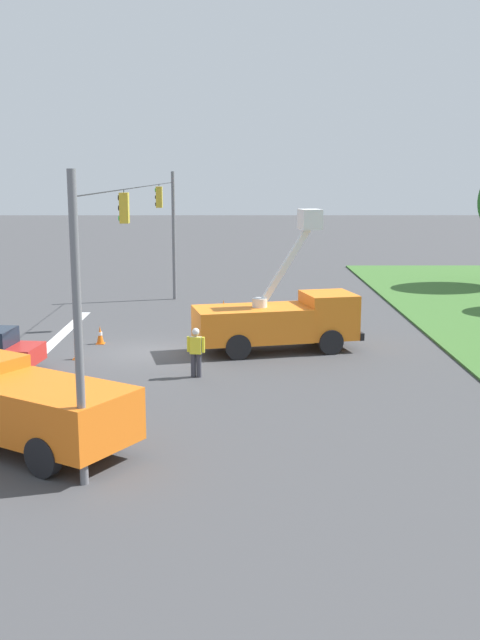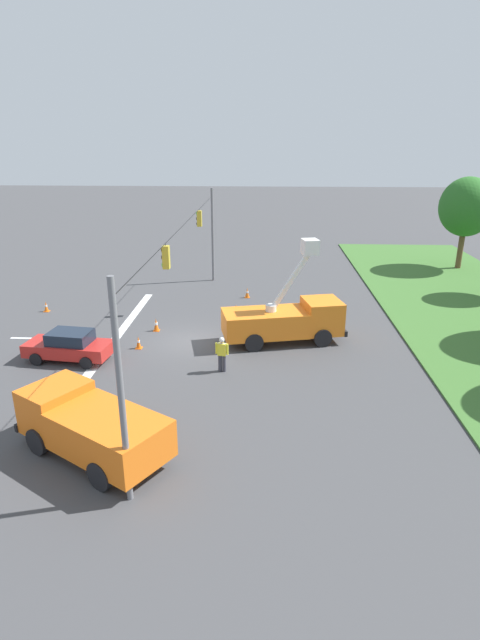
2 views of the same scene
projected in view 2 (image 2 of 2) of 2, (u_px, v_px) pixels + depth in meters
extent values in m
plane|color=#424244|center=(190.00, 341.00, 27.87)|extent=(200.00, 200.00, 0.00)
cube|color=silver|center=(115.00, 340.00, 28.07)|extent=(17.60, 0.50, 0.01)
cube|color=silver|center=(80.00, 339.00, 28.17)|extent=(0.20, 2.00, 0.01)
cube|color=silver|center=(28.00, 338.00, 28.31)|extent=(0.20, 2.00, 0.01)
cylinder|color=slate|center=(213.00, 236.00, 38.86)|extent=(0.20, 0.20, 7.20)
cylinder|color=slate|center=(121.00, 396.00, 14.43)|extent=(0.20, 0.20, 7.20)
cylinder|color=black|center=(186.00, 223.00, 25.63)|extent=(26.00, 0.03, 0.03)
cylinder|color=black|center=(199.00, 210.00, 30.70)|extent=(0.02, 0.02, 0.10)
cube|color=gold|center=(199.00, 219.00, 30.88)|extent=(0.32, 0.28, 0.96)
cylinder|color=green|center=(197.00, 213.00, 30.78)|extent=(0.16, 0.05, 0.16)
cylinder|color=black|center=(197.00, 219.00, 30.89)|extent=(0.16, 0.05, 0.16)
cylinder|color=black|center=(197.00, 224.00, 31.00)|extent=(0.16, 0.05, 0.16)
cylinder|color=black|center=(165.00, 245.00, 20.48)|extent=(0.02, 0.02, 0.10)
cube|color=gold|center=(166.00, 257.00, 20.66)|extent=(0.32, 0.28, 0.96)
cylinder|color=black|center=(162.00, 250.00, 20.56)|extent=(0.16, 0.05, 0.16)
cylinder|color=black|center=(162.00, 257.00, 20.66)|extent=(0.16, 0.05, 0.16)
cylinder|color=green|center=(163.00, 265.00, 20.77)|extent=(0.16, 0.05, 0.16)
cylinder|color=brown|center=(460.00, 251.00, 43.08)|extent=(0.47, 0.47, 3.17)
ellipsoid|color=#286623|center=(467.00, 207.00, 41.81)|extent=(5.11, 4.43, 4.93)
cube|color=orange|center=(265.00, 323.00, 27.29)|extent=(3.23, 4.93, 1.34)
cube|color=orange|center=(322.00, 316.00, 27.73)|extent=(2.57, 2.38, 1.80)
cube|color=#1E2838|center=(334.00, 310.00, 27.73)|extent=(1.92, 0.52, 0.81)
cube|color=black|center=(339.00, 327.00, 28.15)|extent=(2.27, 0.66, 0.30)
cylinder|color=black|center=(311.00, 325.00, 28.97)|extent=(0.49, 1.04, 1.00)
cylinder|color=black|center=(323.00, 338.00, 27.02)|extent=(0.49, 1.04, 1.00)
cylinder|color=black|center=(247.00, 329.00, 28.36)|extent=(0.49, 1.04, 1.00)
cylinder|color=black|center=(254.00, 342.00, 26.41)|extent=(0.49, 1.04, 1.00)
cylinder|color=silver|center=(271.00, 308.00, 27.05)|extent=(0.60, 0.60, 0.36)
cube|color=white|center=(290.00, 282.00, 26.73)|extent=(0.73, 2.25, 3.34)
cube|color=white|center=(310.00, 247.00, 26.27)|extent=(1.05, 0.98, 0.80)
cube|color=orange|center=(110.00, 435.00, 16.92)|extent=(4.14, 4.65, 1.35)
cube|color=orange|center=(57.00, 406.00, 18.41)|extent=(2.85, 2.67, 1.68)
cube|color=#1E2838|center=(46.00, 395.00, 18.63)|extent=(1.77, 1.16, 0.75)
cube|color=black|center=(44.00, 415.00, 19.14)|extent=(2.10, 1.40, 0.30)
cylinder|color=black|center=(37.00, 441.00, 17.72)|extent=(0.77, 1.00, 1.00)
cylinder|color=black|center=(87.00, 415.00, 19.41)|extent=(0.77, 1.00, 1.00)
cylinder|color=black|center=(100.00, 476.00, 15.92)|extent=(0.77, 1.00, 1.00)
cylinder|color=black|center=(149.00, 443.00, 17.61)|extent=(0.77, 1.00, 1.00)
cube|color=red|center=(69.00, 348.00, 25.31)|extent=(2.26, 4.48, 0.64)
cube|color=#192333|center=(70.00, 337.00, 25.07)|extent=(1.73, 2.23, 0.60)
cylinder|color=black|center=(36.00, 359.00, 24.83)|extent=(0.27, 0.66, 0.64)
cylinder|color=black|center=(54.00, 346.00, 26.43)|extent=(0.27, 0.66, 0.64)
cylinder|color=black|center=(86.00, 363.00, 24.40)|extent=(0.27, 0.66, 0.64)
cylinder|color=black|center=(101.00, 349.00, 26.00)|extent=(0.27, 0.66, 0.64)
cylinder|color=#383842|center=(220.00, 363.00, 24.16)|extent=(0.18, 0.18, 0.85)
cylinder|color=#383842|center=(224.00, 363.00, 24.12)|extent=(0.18, 0.18, 0.85)
cube|color=yellow|center=(222.00, 349.00, 23.89)|extent=(0.31, 0.44, 0.60)
cube|color=silver|center=(222.00, 349.00, 23.89)|extent=(0.16, 0.43, 0.62)
cylinder|color=yellow|center=(216.00, 348.00, 23.94)|extent=(0.11, 0.11, 0.55)
cylinder|color=yellow|center=(227.00, 349.00, 23.82)|extent=(0.11, 0.11, 0.55)
sphere|color=tan|center=(222.00, 341.00, 23.75)|extent=(0.22, 0.22, 0.22)
sphere|color=white|center=(222.00, 340.00, 23.73)|extent=(0.26, 0.26, 0.26)
cube|color=orange|center=(139.00, 348.00, 26.94)|extent=(0.36, 0.36, 0.03)
cone|color=orange|center=(138.00, 342.00, 26.82)|extent=(0.26, 0.26, 0.66)
cylinder|color=white|center=(138.00, 342.00, 26.81)|extent=(0.16, 0.16, 0.12)
cube|color=orange|center=(247.00, 297.00, 35.63)|extent=(0.36, 0.36, 0.03)
cone|color=orange|center=(247.00, 292.00, 35.51)|extent=(0.28, 0.28, 0.70)
cylinder|color=white|center=(247.00, 292.00, 35.50)|extent=(0.17, 0.17, 0.13)
cube|color=orange|center=(236.00, 316.00, 31.81)|extent=(0.36, 0.36, 0.03)
cone|color=orange|center=(236.00, 310.00, 31.67)|extent=(0.31, 0.31, 0.79)
cylinder|color=white|center=(236.00, 310.00, 31.66)|extent=(0.20, 0.20, 0.14)
cube|color=orange|center=(47.00, 311.00, 32.75)|extent=(0.36, 0.36, 0.03)
cone|color=orange|center=(46.00, 306.00, 32.63)|extent=(0.26, 0.26, 0.65)
cylinder|color=white|center=(46.00, 306.00, 32.62)|extent=(0.16, 0.16, 0.12)
cube|color=orange|center=(156.00, 330.00, 29.43)|extent=(0.36, 0.36, 0.03)
cone|color=orange|center=(156.00, 324.00, 29.30)|extent=(0.30, 0.30, 0.74)
cylinder|color=white|center=(156.00, 324.00, 29.28)|extent=(0.18, 0.18, 0.13)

